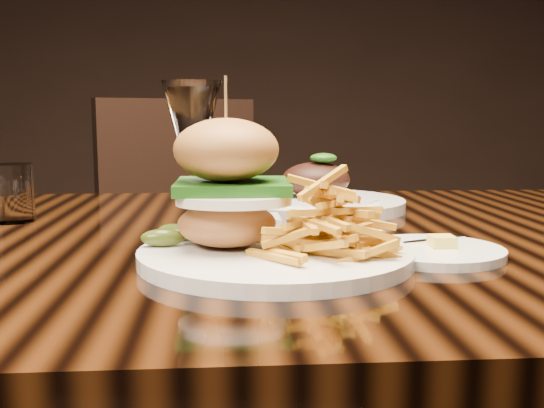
{
  "coord_description": "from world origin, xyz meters",
  "views": [
    {
      "loc": [
        -0.05,
        -0.83,
        0.91
      ],
      "look_at": [
        0.0,
        -0.15,
        0.81
      ],
      "focal_mm": 42.0,
      "sensor_mm": 36.0,
      "label": 1
    }
  ],
  "objects": [
    {
      "name": "chair_far",
      "position": [
        -0.13,
        0.88,
        0.54
      ],
      "size": [
        0.61,
        0.61,
        0.95
      ],
      "rotation": [
        0.0,
        0.0,
        0.42
      ],
      "color": "black",
      "rests_on": "ground"
    },
    {
      "name": "dining_table",
      "position": [
        0.0,
        0.0,
        0.67
      ],
      "size": [
        1.6,
        0.9,
        0.75
      ],
      "color": "black",
      "rests_on": "ground"
    },
    {
      "name": "water_tumbler",
      "position": [
        -0.36,
        0.12,
        0.79
      ],
      "size": [
        0.06,
        0.06,
        0.08
      ],
      "primitive_type": "cylinder",
      "color": "white",
      "rests_on": "dining_table"
    },
    {
      "name": "side_saucer",
      "position": [
        0.18,
        -0.15,
        0.76
      ],
      "size": [
        0.16,
        0.16,
        0.02
      ],
      "rotation": [
        0.0,
        0.0,
        -0.11
      ],
      "color": "white",
      "rests_on": "dining_table"
    },
    {
      "name": "far_dish",
      "position": [
        0.1,
        0.2,
        0.77
      ],
      "size": [
        0.29,
        0.29,
        0.09
      ],
      "rotation": [
        0.0,
        0.0,
        0.0
      ],
      "color": "white",
      "rests_on": "dining_table"
    },
    {
      "name": "ramekin",
      "position": [
        -0.01,
        -0.05,
        0.77
      ],
      "size": [
        0.08,
        0.08,
        0.03
      ],
      "primitive_type": "cube",
      "rotation": [
        0.0,
        0.0,
        0.34
      ],
      "color": "white",
      "rests_on": "dining_table"
    },
    {
      "name": "wine_glass",
      "position": [
        -0.09,
        -0.05,
        0.89
      ],
      "size": [
        0.07,
        0.07,
        0.2
      ],
      "color": "white",
      "rests_on": "dining_table"
    },
    {
      "name": "burger_plate",
      "position": [
        0.0,
        -0.17,
        0.8
      ],
      "size": [
        0.29,
        0.29,
        0.2
      ],
      "rotation": [
        0.0,
        0.0,
        -0.22
      ],
      "color": "white",
      "rests_on": "dining_table"
    }
  ]
}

